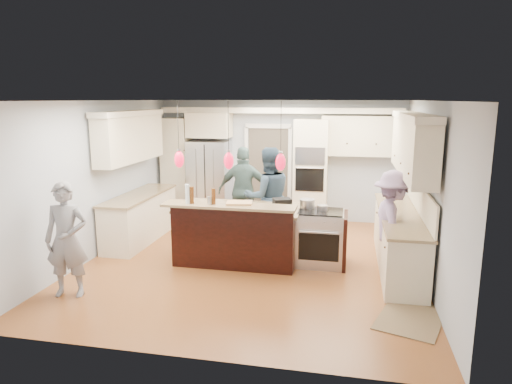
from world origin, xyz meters
TOP-DOWN VIEW (x-y plane):
  - ground_plane at (0.00, 0.00)m, footprint 6.00×6.00m
  - room_shell at (0.00, 0.00)m, footprint 5.54×6.04m
  - refrigerator at (-1.55, 2.64)m, footprint 0.90×0.70m
  - oven_column at (0.75, 2.67)m, footprint 0.72×0.69m
  - back_upper_cabinets at (-0.75, 2.76)m, footprint 5.30×0.61m
  - right_counter_run at (2.44, 0.30)m, footprint 0.64×3.10m
  - left_cabinets at (-2.44, 0.80)m, footprint 0.64×2.30m
  - kitchen_island at (-0.25, 0.07)m, footprint 2.10×1.46m
  - island_range at (1.16, 0.15)m, footprint 0.82×0.71m
  - pendant_lights at (-0.25, -0.51)m, footprint 1.75×0.15m
  - person_bar_end at (-2.24, -1.80)m, footprint 0.66×0.50m
  - person_far_left at (0.10, 0.96)m, footprint 1.12×1.02m
  - person_far_right at (-0.50, 1.60)m, footprint 1.10×0.56m
  - person_range_side at (2.25, -0.08)m, footprint 0.81×1.17m
  - floor_rug at (2.40, -1.58)m, footprint 1.04×1.25m
  - water_bottle at (-0.89, -0.61)m, footprint 0.09×0.09m
  - beer_bottle_a at (-0.83, -0.59)m, footprint 0.08×0.08m
  - beer_bottle_b at (-0.90, -0.60)m, footprint 0.07×0.07m
  - beer_bottle_c at (-0.49, -0.56)m, footprint 0.08×0.08m
  - drink_can at (-0.55, -0.59)m, footprint 0.07×0.07m
  - cutting_board at (-0.10, -0.47)m, footprint 0.44×0.34m
  - pot_large at (0.89, 0.32)m, footprint 0.26×0.26m
  - pot_small at (1.16, 0.18)m, footprint 0.18×0.18m

SIDE VIEW (x-z plane):
  - ground_plane at x=0.00m, z-range 0.00..0.00m
  - floor_rug at x=2.40m, z-range 0.00..0.01m
  - island_range at x=1.16m, z-range 0.00..0.92m
  - kitchen_island at x=-0.25m, z-range -0.07..1.05m
  - person_bar_end at x=-2.24m, z-range 0.00..1.63m
  - person_range_side at x=2.25m, z-range 0.00..1.66m
  - person_far_right at x=-0.50m, z-range 0.00..1.80m
  - refrigerator at x=-1.55m, z-range 0.00..1.80m
  - person_far_left at x=0.10m, z-range 0.00..1.86m
  - pot_small at x=1.16m, z-range 0.92..1.01m
  - pot_large at x=0.89m, z-range 0.92..1.07m
  - right_counter_run at x=2.44m, z-range -0.20..2.31m
  - left_cabinets at x=-2.44m, z-range -0.20..2.31m
  - cutting_board at x=-0.10m, z-range 1.12..1.15m
  - oven_column at x=0.75m, z-range 0.00..2.30m
  - drink_can at x=-0.55m, z-range 1.12..1.24m
  - beer_bottle_b at x=-0.90m, z-range 1.12..1.35m
  - beer_bottle_c at x=-0.49m, z-range 1.12..1.37m
  - beer_bottle_a at x=-0.83m, z-range 1.12..1.39m
  - water_bottle at x=-0.89m, z-range 1.12..1.43m
  - back_upper_cabinets at x=-0.75m, z-range 0.40..2.94m
  - pendant_lights at x=-0.25m, z-range 1.29..2.32m
  - room_shell at x=0.00m, z-range 0.46..3.18m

